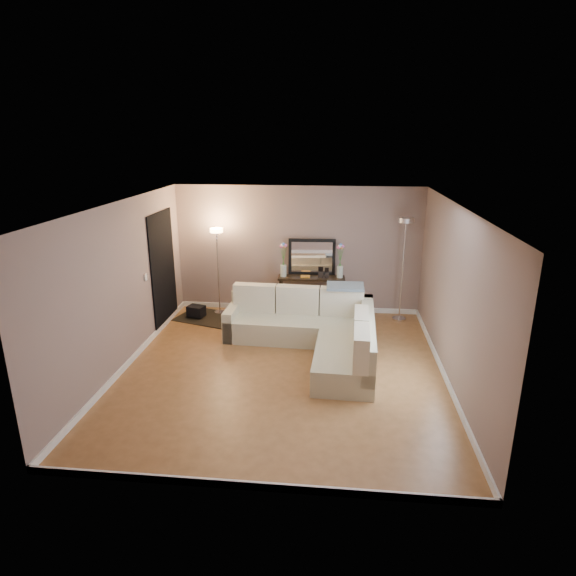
# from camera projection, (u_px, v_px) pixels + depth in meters

# --- Properties ---
(floor) EXTENTS (5.00, 5.50, 0.01)m
(floor) POSITION_uv_depth(u_px,v_px,m) (283.00, 369.00, 7.62)
(floor) COLOR #9C6638
(floor) RESTS_ON ground
(ceiling) EXTENTS (5.00, 5.50, 0.01)m
(ceiling) POSITION_uv_depth(u_px,v_px,m) (282.00, 204.00, 6.83)
(ceiling) COLOR white
(ceiling) RESTS_ON ground
(wall_back) EXTENTS (5.00, 0.02, 2.60)m
(wall_back) POSITION_uv_depth(u_px,v_px,m) (298.00, 250.00, 9.84)
(wall_back) COLOR gray
(wall_back) RESTS_ON ground
(wall_front) EXTENTS (5.00, 0.02, 2.60)m
(wall_front) POSITION_uv_depth(u_px,v_px,m) (250.00, 380.00, 4.61)
(wall_front) COLOR gray
(wall_front) RESTS_ON ground
(wall_left) EXTENTS (0.02, 5.50, 2.60)m
(wall_left) POSITION_uv_depth(u_px,v_px,m) (122.00, 286.00, 7.47)
(wall_left) COLOR gray
(wall_left) RESTS_ON ground
(wall_right) EXTENTS (0.02, 5.50, 2.60)m
(wall_right) POSITION_uv_depth(u_px,v_px,m) (454.00, 297.00, 6.98)
(wall_right) COLOR gray
(wall_right) RESTS_ON ground
(baseboard_back) EXTENTS (5.00, 0.03, 0.10)m
(baseboard_back) POSITION_uv_depth(u_px,v_px,m) (297.00, 308.00, 10.20)
(baseboard_back) COLOR white
(baseboard_back) RESTS_ON ground
(baseboard_front) EXTENTS (5.00, 0.03, 0.10)m
(baseboard_front) POSITION_uv_depth(u_px,v_px,m) (253.00, 486.00, 5.01)
(baseboard_front) COLOR white
(baseboard_front) RESTS_ON ground
(baseboard_left) EXTENTS (0.03, 5.50, 0.10)m
(baseboard_left) POSITION_uv_depth(u_px,v_px,m) (132.00, 359.00, 7.85)
(baseboard_left) COLOR white
(baseboard_left) RESTS_ON ground
(baseboard_right) EXTENTS (0.03, 5.50, 0.10)m
(baseboard_right) POSITION_uv_depth(u_px,v_px,m) (444.00, 374.00, 7.36)
(baseboard_right) COLOR white
(baseboard_right) RESTS_ON ground
(doorway) EXTENTS (0.02, 1.20, 2.20)m
(doorway) POSITION_uv_depth(u_px,v_px,m) (163.00, 270.00, 9.14)
(doorway) COLOR black
(doorway) RESTS_ON ground
(switch_plate) EXTENTS (0.02, 0.08, 0.12)m
(switch_plate) POSITION_uv_depth(u_px,v_px,m) (146.00, 277.00, 8.30)
(switch_plate) COLOR white
(switch_plate) RESTS_ON ground
(sectional_sofa) EXTENTS (2.65, 2.61, 0.92)m
(sectional_sofa) POSITION_uv_depth(u_px,v_px,m) (316.00, 330.00, 8.27)
(sectional_sofa) COLOR beige
(sectional_sofa) RESTS_ON floor
(throw_blanket) EXTENTS (0.67, 0.39, 0.09)m
(throw_blanket) POSITION_uv_depth(u_px,v_px,m) (345.00, 286.00, 8.63)
(throw_blanket) COLOR slate
(throw_blanket) RESTS_ON sectional_sofa
(console_table) EXTENTS (1.35, 0.41, 0.82)m
(console_table) POSITION_uv_depth(u_px,v_px,m) (307.00, 294.00, 9.78)
(console_table) COLOR black
(console_table) RESTS_ON floor
(leaning_mirror) EXTENTS (0.95, 0.08, 0.74)m
(leaning_mirror) POSITION_uv_depth(u_px,v_px,m) (312.00, 257.00, 9.72)
(leaning_mirror) COLOR black
(leaning_mirror) RESTS_ON console_table
(table_decor) EXTENTS (0.57, 0.13, 0.13)m
(table_decor) POSITION_uv_depth(u_px,v_px,m) (311.00, 276.00, 9.63)
(table_decor) COLOR orange
(table_decor) RESTS_ON console_table
(flower_vase_left) EXTENTS (0.15, 0.13, 0.70)m
(flower_vase_left) POSITION_uv_depth(u_px,v_px,m) (283.00, 262.00, 9.62)
(flower_vase_left) COLOR silver
(flower_vase_left) RESTS_ON console_table
(flower_vase_right) EXTENTS (0.15, 0.13, 0.70)m
(flower_vase_right) POSITION_uv_depth(u_px,v_px,m) (340.00, 263.00, 9.55)
(flower_vase_right) COLOR silver
(flower_vase_right) RESTS_ON console_table
(floor_lamp_lit) EXTENTS (0.31, 0.31, 1.78)m
(floor_lamp_lit) POSITION_uv_depth(u_px,v_px,m) (217.00, 254.00, 9.67)
(floor_lamp_lit) COLOR silver
(floor_lamp_lit) RESTS_ON floor
(floor_lamp_unlit) EXTENTS (0.34, 0.34, 2.06)m
(floor_lamp_unlit) POSITION_uv_depth(u_px,v_px,m) (404.00, 249.00, 9.24)
(floor_lamp_unlit) COLOR silver
(floor_lamp_unlit) RESTS_ON floor
(charcoal_rug) EXTENTS (1.37, 1.17, 0.02)m
(charcoal_rug) POSITION_uv_depth(u_px,v_px,m) (207.00, 317.00, 9.78)
(charcoal_rug) COLOR black
(charcoal_rug) RESTS_ON floor
(black_bag) EXTENTS (0.38, 0.32, 0.21)m
(black_bag) POSITION_uv_depth(u_px,v_px,m) (196.00, 311.00, 9.73)
(black_bag) COLOR black
(black_bag) RESTS_ON charcoal_rug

